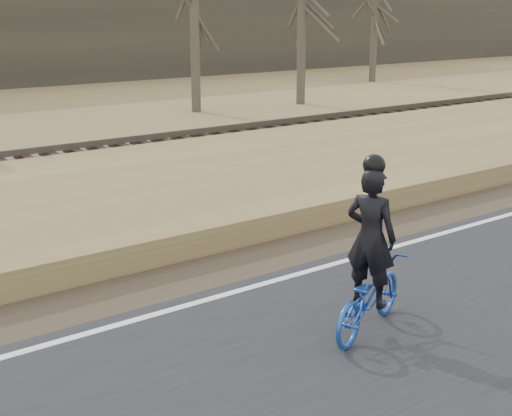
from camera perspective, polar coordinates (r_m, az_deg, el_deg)
ground at (r=10.90m, az=7.21°, el=-5.01°), size 120.00×120.00×0.00m
road at (r=9.40m, az=17.93°, el=-8.97°), size 120.00×6.00×0.06m
edge_line at (r=11.01m, az=6.50°, el=-4.40°), size 120.00×0.12×0.01m
shoulder at (r=11.73m, az=3.15°, el=-3.28°), size 120.00×1.60×0.04m
embankment at (r=14.00m, az=-4.72°, el=0.71°), size 120.00×5.00×0.44m
ballast at (r=17.25m, az=-11.48°, el=3.34°), size 120.00×3.00×0.45m
railroad at (r=17.19m, az=-11.53°, el=4.32°), size 120.00×2.40×0.29m
cyclist at (r=8.60m, az=9.03°, el=-5.44°), size 1.80×1.16×2.18m
bare_tree_center at (r=27.30m, az=-4.97°, el=15.38°), size 0.36×0.36×7.38m
bare_tree_right at (r=29.54m, az=3.70°, el=15.30°), size 0.36×0.36×7.25m
bare_tree_far_right at (r=39.33m, az=9.49°, el=14.98°), size 0.36×0.36×6.91m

